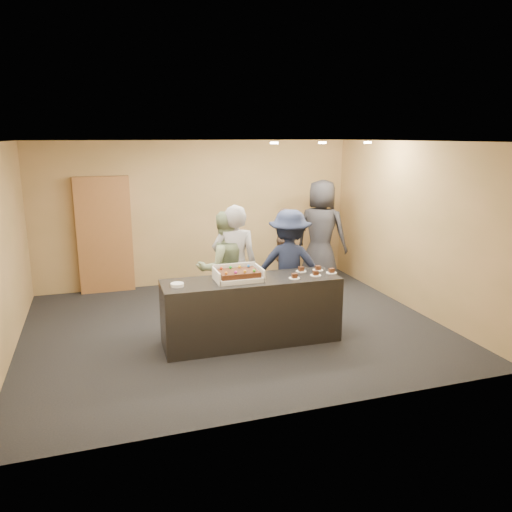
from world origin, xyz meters
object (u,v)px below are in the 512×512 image
object	(u,v)px
sheet_cake	(238,273)
person_brown_extra	(285,251)
cake_box	(238,277)
person_dark_suit	(321,233)
person_sage_man	(224,269)
serving_counter	(251,311)
plate_stack	(177,285)
person_navy_man	(289,266)
person_server_grey	(235,266)
storage_cabinet	(105,235)

from	to	relation	value
sheet_cake	person_brown_extra	size ratio (longest dim) A/B	0.34
cake_box	person_dark_suit	size ratio (longest dim) A/B	0.31
person_brown_extra	person_sage_man	bearing A→B (deg)	-12.62
serving_counter	plate_stack	distance (m)	1.11
person_navy_man	person_dark_suit	size ratio (longest dim) A/B	0.86
serving_counter	cake_box	xyz separation A→B (m)	(-0.18, 0.02, 0.49)
cake_box	person_navy_man	bearing A→B (deg)	32.37
person_dark_suit	serving_counter	bearing A→B (deg)	91.28
sheet_cake	person_brown_extra	bearing A→B (deg)	53.54
cake_box	plate_stack	size ratio (longest dim) A/B	3.63
cake_box	person_brown_extra	size ratio (longest dim) A/B	0.40
person_sage_man	plate_stack	bearing A→B (deg)	43.14
person_server_grey	sheet_cake	bearing A→B (deg)	92.96
plate_stack	person_navy_man	xyz separation A→B (m)	(1.81, 0.68, -0.07)
serving_counter	plate_stack	world-z (taller)	plate_stack
person_brown_extra	storage_cabinet	bearing A→B (deg)	-71.47
person_dark_suit	sheet_cake	bearing A→B (deg)	88.89
plate_stack	person_sage_man	xyz separation A→B (m)	(0.83, 0.82, -0.06)
person_brown_extra	sheet_cake	bearing A→B (deg)	2.40
sheet_cake	plate_stack	distance (m)	0.82
serving_counter	storage_cabinet	bearing A→B (deg)	121.99
serving_counter	person_brown_extra	xyz separation A→B (m)	(1.22, 1.90, 0.33)
person_sage_man	person_navy_man	bearing A→B (deg)	170.51
person_navy_man	person_brown_extra	world-z (taller)	person_navy_man
sheet_cake	person_brown_extra	xyz separation A→B (m)	(1.41, 1.90, -0.22)
serving_counter	plate_stack	xyz separation A→B (m)	(-1.00, -0.03, 0.47)
serving_counter	plate_stack	size ratio (longest dim) A/B	14.06
serving_counter	sheet_cake	world-z (taller)	sheet_cake
person_sage_man	serving_counter	bearing A→B (deg)	100.77
person_sage_man	person_navy_man	distance (m)	0.99
person_server_grey	person_brown_extra	bearing A→B (deg)	-121.45
plate_stack	person_navy_man	world-z (taller)	person_navy_man
person_brown_extra	person_server_grey	bearing A→B (deg)	-7.38
person_sage_man	person_navy_man	xyz separation A→B (m)	(0.98, -0.14, -0.00)
person_brown_extra	cake_box	bearing A→B (deg)	2.08
serving_counter	person_navy_man	distance (m)	1.12
cake_box	plate_stack	world-z (taller)	cake_box
sheet_cake	storage_cabinet	bearing A→B (deg)	118.20
storage_cabinet	plate_stack	world-z (taller)	storage_cabinet
sheet_cake	plate_stack	world-z (taller)	sheet_cake
storage_cabinet	person_navy_man	size ratio (longest dim) A/B	1.22
plate_stack	person_navy_man	distance (m)	1.94
person_server_grey	person_navy_man	size ratio (longest dim) A/B	1.06
cake_box	person_sage_man	xyz separation A→B (m)	(0.01, 0.77, -0.09)
storage_cabinet	person_navy_man	xyz separation A→B (m)	(2.61, -2.37, -0.19)
storage_cabinet	person_dark_suit	bearing A→B (deg)	-11.67
plate_stack	person_dark_suit	distance (m)	3.81
person_sage_man	person_navy_man	world-z (taller)	person_sage_man
serving_counter	person_sage_man	xyz separation A→B (m)	(-0.17, 0.79, 0.41)
plate_stack	serving_counter	bearing A→B (deg)	1.62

